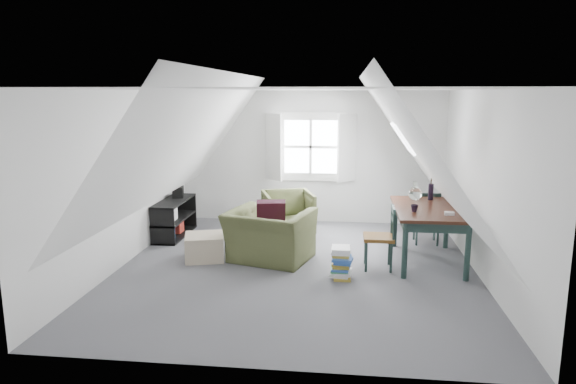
# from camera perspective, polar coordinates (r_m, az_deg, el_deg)

# --- Properties ---
(floor) EXTENTS (5.50, 5.50, 0.00)m
(floor) POSITION_cam_1_polar(r_m,az_deg,el_deg) (7.39, 0.93, -8.43)
(floor) COLOR #515156
(floor) RESTS_ON ground
(ceiling) EXTENTS (5.50, 5.50, 0.00)m
(ceiling) POSITION_cam_1_polar(r_m,az_deg,el_deg) (6.97, 0.99, 11.35)
(ceiling) COLOR white
(ceiling) RESTS_ON wall_back
(wall_back) EXTENTS (5.00, 0.00, 5.00)m
(wall_back) POSITION_cam_1_polar(r_m,az_deg,el_deg) (9.78, 2.54, 3.89)
(wall_back) COLOR silver
(wall_back) RESTS_ON ground
(wall_front) EXTENTS (5.00, 0.00, 5.00)m
(wall_front) POSITION_cam_1_polar(r_m,az_deg,el_deg) (4.41, -2.56, -4.88)
(wall_front) COLOR silver
(wall_front) RESTS_ON ground
(wall_left) EXTENTS (0.00, 5.50, 5.50)m
(wall_left) POSITION_cam_1_polar(r_m,az_deg,el_deg) (7.72, -17.84, 1.47)
(wall_left) COLOR silver
(wall_left) RESTS_ON ground
(wall_right) EXTENTS (0.00, 5.50, 5.50)m
(wall_right) POSITION_cam_1_polar(r_m,az_deg,el_deg) (7.27, 20.97, 0.71)
(wall_right) COLOR silver
(wall_right) RESTS_ON ground
(slope_left) EXTENTS (3.19, 5.50, 4.48)m
(slope_left) POSITION_cam_1_polar(r_m,az_deg,el_deg) (7.32, -11.25, 5.44)
(slope_left) COLOR white
(slope_left) RESTS_ON wall_left
(slope_right) EXTENTS (3.19, 5.50, 4.48)m
(slope_right) POSITION_cam_1_polar(r_m,az_deg,el_deg) (7.02, 13.71, 5.11)
(slope_right) COLOR white
(slope_right) RESTS_ON wall_right
(dormer_window) EXTENTS (1.71, 0.35, 1.30)m
(dormer_window) POSITION_cam_1_polar(r_m,az_deg,el_deg) (9.69, 2.52, 5.01)
(dormer_window) COLOR white
(dormer_window) RESTS_ON wall_back
(skylight) EXTENTS (0.35, 0.75, 0.47)m
(skylight) POSITION_cam_1_polar(r_m,az_deg,el_deg) (8.31, 12.62, 5.81)
(skylight) COLOR white
(skylight) RESTS_ON slope_right
(armchair_near) EXTENTS (1.40, 1.31, 0.76)m
(armchair_near) POSITION_cam_1_polar(r_m,az_deg,el_deg) (7.72, -2.03, -7.57)
(armchair_near) COLOR #434929
(armchair_near) RESTS_ON floor
(armchair_far) EXTENTS (1.05, 1.06, 0.77)m
(armchair_far) POSITION_cam_1_polar(r_m,az_deg,el_deg) (9.07, 0.01, -4.74)
(armchair_far) COLOR #434929
(armchair_far) RESTS_ON floor
(throw_pillow) EXTENTS (0.46, 0.31, 0.44)m
(throw_pillow) POSITION_cam_1_polar(r_m,az_deg,el_deg) (7.67, -1.90, -2.43)
(throw_pillow) COLOR #320D1C
(throw_pillow) RESTS_ON armchair_near
(ottoman) EXTENTS (0.69, 0.69, 0.37)m
(ottoman) POSITION_cam_1_polar(r_m,az_deg,el_deg) (7.81, -9.26, -6.05)
(ottoman) COLOR tan
(ottoman) RESTS_ON floor
(dining_table) EXTENTS (0.99, 1.64, 0.82)m
(dining_table) POSITION_cam_1_polar(r_m,az_deg,el_deg) (7.73, 15.37, -2.45)
(dining_table) COLOR black
(dining_table) RESTS_ON floor
(demijohn) EXTENTS (0.21, 0.21, 0.29)m
(demijohn) POSITION_cam_1_polar(r_m,az_deg,el_deg) (8.09, 13.93, -0.13)
(demijohn) COLOR silver
(demijohn) RESTS_ON dining_table
(vase_twigs) EXTENTS (0.08, 0.09, 0.63)m
(vase_twigs) POSITION_cam_1_polar(r_m,az_deg,el_deg) (8.22, 15.58, 0.11)
(vase_twigs) COLOR black
(vase_twigs) RESTS_ON dining_table
(cup) EXTENTS (0.14, 0.14, 0.10)m
(cup) POSITION_cam_1_polar(r_m,az_deg,el_deg) (7.38, 13.84, -2.13)
(cup) COLOR black
(cup) RESTS_ON dining_table
(paper_box) EXTENTS (0.14, 0.10, 0.04)m
(paper_box) POSITION_cam_1_polar(r_m,az_deg,el_deg) (7.30, 17.50, -2.29)
(paper_box) COLOR white
(paper_box) RESTS_ON dining_table
(dining_chair_far) EXTENTS (0.41, 0.41, 0.88)m
(dining_chair_far) POSITION_cam_1_polar(r_m,az_deg,el_deg) (8.73, 15.18, -2.63)
(dining_chair_far) COLOR #5B3612
(dining_chair_far) RESTS_ON floor
(dining_chair_near) EXTENTS (0.42, 0.42, 0.90)m
(dining_chair_near) POSITION_cam_1_polar(r_m,az_deg,el_deg) (7.35, 10.31, -4.88)
(dining_chair_near) COLOR #5B3612
(dining_chair_near) RESTS_ON floor
(media_shelf) EXTENTS (0.41, 1.24, 0.63)m
(media_shelf) POSITION_cam_1_polar(r_m,az_deg,el_deg) (9.11, -12.58, -3.07)
(media_shelf) COLOR black
(media_shelf) RESTS_ON floor
(electronics_box) EXTENTS (0.23, 0.29, 0.20)m
(electronics_box) POSITION_cam_1_polar(r_m,az_deg,el_deg) (9.28, -12.11, -0.04)
(electronics_box) COLOR black
(electronics_box) RESTS_ON media_shelf
(magazine_stack) EXTENTS (0.32, 0.38, 0.43)m
(magazine_stack) POSITION_cam_1_polar(r_m,az_deg,el_deg) (6.97, 5.95, -7.84)
(magazine_stack) COLOR #B29933
(magazine_stack) RESTS_ON floor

